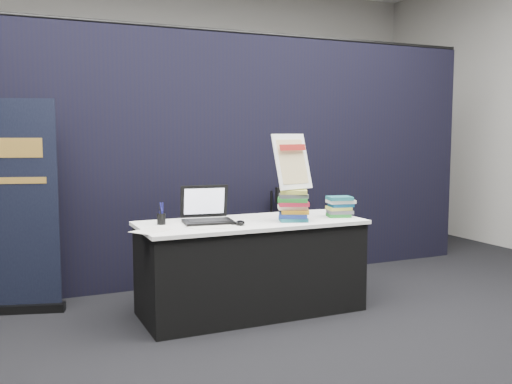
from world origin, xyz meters
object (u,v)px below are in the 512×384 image
object	(u,v)px
stacking_chair	(296,228)
display_table	(251,266)
info_sign	(292,162)
book_stack_tall	(294,205)
book_stack_short	(340,207)
laptop	(206,214)
pullup_banner	(14,219)

from	to	relation	value
stacking_chair	display_table	bearing A→B (deg)	-160.29
info_sign	book_stack_tall	bearing A→B (deg)	-104.37
book_stack_short	info_sign	world-z (taller)	info_sign
display_table	book_stack_tall	bearing A→B (deg)	-23.59
laptop	book_stack_tall	size ratio (longest dim) A/B	1.49
pullup_banner	stacking_chair	distance (m)	2.58
book_stack_tall	display_table	bearing A→B (deg)	156.41
info_sign	stacking_chair	xyz separation A→B (m)	(0.51, 0.87, -0.71)
laptop	pullup_banner	size ratio (longest dim) A/B	0.24
display_table	info_sign	bearing A→B (deg)	-18.75
laptop	book_stack_tall	world-z (taller)	laptop
book_stack_short	info_sign	distance (m)	0.60
book_stack_tall	laptop	bearing A→B (deg)	161.90
laptop	book_stack_short	distance (m)	1.14
book_stack_tall	book_stack_short	xyz separation A→B (m)	(0.46, 0.04, -0.04)
book_stack_tall	stacking_chair	distance (m)	1.10
book_stack_short	stacking_chair	bearing A→B (deg)	86.62
book_stack_tall	pullup_banner	bearing A→B (deg)	156.47
laptop	book_stack_short	bearing A→B (deg)	-1.43
display_table	stacking_chair	xyz separation A→B (m)	(0.82, 0.76, 0.14)
pullup_banner	display_table	bearing A→B (deg)	-7.54
book_stack_tall	pullup_banner	size ratio (longest dim) A/B	0.16
book_stack_tall	book_stack_short	bearing A→B (deg)	4.52
laptop	stacking_chair	world-z (taller)	laptop
display_table	stacking_chair	bearing A→B (deg)	42.82
display_table	info_sign	world-z (taller)	info_sign
info_sign	stacking_chair	world-z (taller)	info_sign
display_table	pullup_banner	size ratio (longest dim) A/B	1.04
stacking_chair	pullup_banner	bearing A→B (deg)	157.06
pullup_banner	stacking_chair	size ratio (longest dim) A/B	1.88
display_table	book_stack_tall	xyz separation A→B (m)	(0.31, -0.14, 0.50)
display_table	pullup_banner	xyz separation A→B (m)	(-1.74, 0.76, 0.39)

